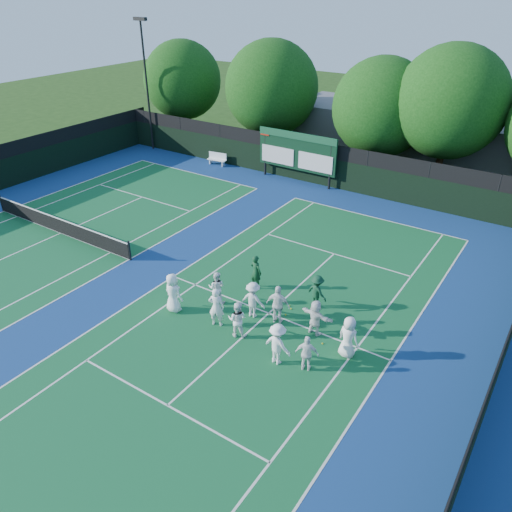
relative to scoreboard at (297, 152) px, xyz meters
The scene contains 31 objects.
ground 17.23m from the scoreboard, 65.78° to the right, with size 120.00×120.00×0.00m, color #1C3D10.
court_apron 14.78m from the scoreboard, 86.03° to the right, with size 34.00×32.00×0.01m, color navy.
near_court 16.33m from the scoreboard, 64.32° to the right, with size 11.05×23.85×0.01m.
left_court 16.32m from the scoreboard, 115.60° to the right, with size 11.05×23.85×0.01m.
back_fence 1.38m from the scoreboard, 22.25° to the left, with size 34.00×0.08×3.00m.
divider_fence_right 21.68m from the scoreboard, 42.33° to the right, with size 0.08×32.00×3.00m.
scoreboard is the anchor object (origin of this frame).
clubhouse 9.80m from the scoreboard, 59.22° to the left, with size 18.00×6.00×4.00m, color #5D5D63.
light_pole_left 14.58m from the scoreboard, behind, with size 1.20×0.30×10.12m.
tennis_net 16.26m from the scoreboard, 115.60° to the right, with size 11.30×0.10×1.10m.
bench 7.05m from the scoreboard, behind, with size 1.56×0.61×0.96m.
tree_a 14.24m from the scoreboard, 163.41° to the left, with size 6.56×6.56×8.37m.
tree_b 6.67m from the scoreboard, 138.04° to the left, with size 7.13×7.13×8.92m.
tree_c 6.51m from the scoreboard, 42.04° to the left, with size 6.72×6.72×8.35m.
tree_d 10.33m from the scoreboard, 24.24° to the left, with size 7.10×7.10×9.42m.
tennis_ball_1 15.70m from the scoreboard, 61.18° to the right, with size 0.07×0.07×0.07m, color gold.
tennis_ball_2 18.22m from the scoreboard, 56.86° to the right, with size 0.07×0.07×0.07m, color gold.
tennis_ball_4 16.38m from the scoreboard, 61.75° to the right, with size 0.07×0.07×0.07m, color gold.
tennis_ball_5 15.92m from the scoreboard, 60.94° to the right, with size 0.07×0.07×0.07m, color gold.
player_front_0 17.07m from the scoreboard, 78.24° to the right, with size 0.89×0.58×1.81m, color white.
player_front_1 17.44m from the scoreboard, 71.07° to the right, with size 0.65×0.43×1.78m, color white.
player_front_2 17.94m from the scoreboard, 67.77° to the right, with size 0.77×0.60×1.58m, color white.
player_front_3 19.30m from the scoreboard, 62.30° to the right, with size 1.11×0.64×1.72m, color white.
player_front_4 19.63m from the scoreboard, 59.10° to the right, with size 0.88×0.37×1.50m, color white.
player_back_0 15.89m from the scoreboard, 72.99° to the right, with size 0.75×0.58×1.54m, color white.
player_back_1 16.51m from the scoreboard, 66.57° to the right, with size 1.07×0.61×1.65m, color silver.
player_back_2 16.80m from the scoreboard, 62.80° to the right, with size 1.03×0.43×1.76m, color white.
player_back_3 17.45m from the scoreboard, 57.71° to the right, with size 1.45×0.46×1.56m, color white.
player_back_4 18.81m from the scoreboard, 54.27° to the right, with size 0.86×0.56×1.75m, color white.
coach_left 14.27m from the scoreboard, 67.75° to the right, with size 0.61×0.40×1.68m, color #103A1E.
coach_right 15.56m from the scoreboard, 56.91° to the right, with size 1.01×0.58×1.56m, color #0F3821.
Camera 1 is at (9.31, -13.94, 12.66)m, focal length 35.00 mm.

